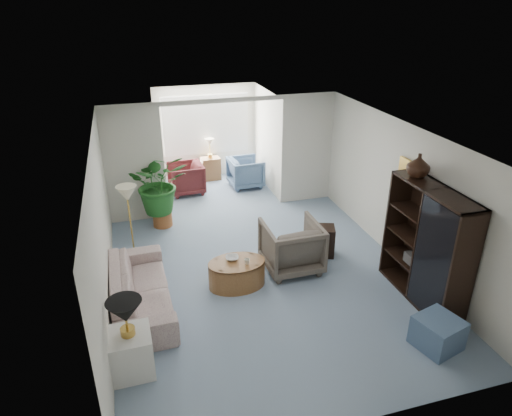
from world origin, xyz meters
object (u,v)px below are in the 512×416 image
object	(u,v)px
entertainment_cabinet	(427,245)
sunroom_chair_blue	(246,172)
floor_lamp	(127,194)
coffee_cup	(247,261)
table_lamp	(125,312)
sofa	(141,289)
wingback_chair	(292,246)
sunroom_table	(211,168)
coffee_bowl	(232,258)
coffee_table	(237,274)
side_table_dark	(321,241)
sunroom_chair_maroon	(186,178)
end_table	(131,353)
cabinet_urn	(418,165)
plant_pot	(163,218)
framed_picture	(410,175)
ottoman	(438,333)

from	to	relation	value
entertainment_cabinet	sunroom_chair_blue	bearing A→B (deg)	105.29
floor_lamp	coffee_cup	world-z (taller)	floor_lamp
entertainment_cabinet	table_lamp	bearing A→B (deg)	-175.10
coffee_cup	table_lamp	bearing A→B (deg)	-143.78
sofa	table_lamp	distance (m)	1.50
wingback_chair	entertainment_cabinet	distance (m)	2.22
wingback_chair	sunroom_table	bearing A→B (deg)	-84.03
coffee_bowl	wingback_chair	size ratio (longest dim) A/B	0.22
coffee_table	coffee_bowl	bearing A→B (deg)	116.57
side_table_dark	sunroom_chair_maroon	size ratio (longest dim) A/B	0.69
end_table	side_table_dark	xyz separation A→B (m)	(3.50, 2.05, -0.02)
side_table_dark	cabinet_urn	bearing A→B (deg)	-49.77
cabinet_urn	coffee_table	bearing A→B (deg)	167.38
sofa	end_table	bearing A→B (deg)	170.48
plant_pot	coffee_table	bearing A→B (deg)	-69.43
coffee_table	sunroom_table	size ratio (longest dim) A/B	1.63
sunroom_chair_blue	sunroom_chair_maroon	size ratio (longest dim) A/B	0.99
framed_picture	coffee_bowl	bearing A→B (deg)	175.79
end_table	ottoman	bearing A→B (deg)	-9.69
framed_picture	sofa	distance (m)	4.72
entertainment_cabinet	ottoman	size ratio (longest dim) A/B	3.41
floor_lamp	sunroom_chair_maroon	xyz separation A→B (m)	(1.38, 2.71, -0.88)
plant_pot	side_table_dark	bearing A→B (deg)	-36.61
sofa	table_lamp	world-z (taller)	table_lamp
floor_lamp	coffee_cup	xyz separation A→B (m)	(1.75, -1.58, -0.76)
coffee_bowl	ottoman	xyz separation A→B (m)	(2.33, -2.29, -0.26)
cabinet_urn	ottoman	bearing A→B (deg)	-105.81
sofa	sunroom_chair_maroon	size ratio (longest dim) A/B	2.70
floor_lamp	end_table	bearing A→B (deg)	-93.03
cabinet_urn	sunroom_chair_blue	distance (m)	5.29
coffee_cup	sunroom_table	size ratio (longest dim) A/B	0.16
wingback_chair	cabinet_urn	bearing A→B (deg)	152.59
coffee_bowl	sunroom_chair_blue	size ratio (longest dim) A/B	0.26
sofa	end_table	distance (m)	1.36
table_lamp	entertainment_cabinet	distance (m)	4.50
sofa	plant_pot	world-z (taller)	sofa
end_table	sunroom_chair_maroon	bearing A→B (deg)	74.85
framed_picture	sofa	world-z (taller)	framed_picture
ottoman	sunroom_chair_maroon	bearing A→B (deg)	111.44
floor_lamp	ottoman	xyz separation A→B (m)	(3.88, -3.66, -1.03)
floor_lamp	coffee_cup	distance (m)	2.47
coffee_bowl	sunroom_chair_blue	world-z (taller)	sunroom_chair_blue
sunroom_table	wingback_chair	bearing A→B (deg)	-83.71
framed_picture	coffee_cup	world-z (taller)	framed_picture
entertainment_cabinet	plant_pot	distance (m)	5.27
entertainment_cabinet	sunroom_chair_blue	xyz separation A→B (m)	(-1.45, 5.30, -0.57)
sofa	plant_pot	xyz separation A→B (m)	(0.59, 2.71, -0.16)
end_table	framed_picture	bearing A→B (deg)	16.25
floor_lamp	side_table_dark	bearing A→B (deg)	-15.52
coffee_cup	cabinet_urn	xyz separation A→B (m)	(2.58, -0.51, 1.56)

